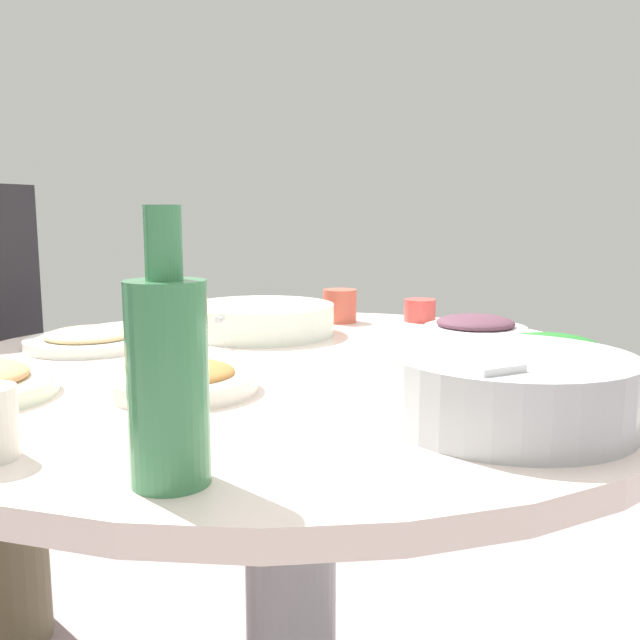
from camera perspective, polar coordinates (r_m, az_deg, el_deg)
name	(u,v)px	position (r m, az deg, el deg)	size (l,w,h in m)	color
round_dining_table	(290,450)	(1.17, -2.51, -10.63)	(1.19, 1.19, 0.73)	#99999E
rice_bowl	(510,388)	(0.83, 15.44, -5.40)	(0.28, 0.28, 0.09)	#B2B5BA
soup_bowl	(261,320)	(1.40, -4.92, -0.01)	(0.30, 0.32, 0.06)	white
dish_tofu_braise	(182,379)	(0.97, -11.30, -4.82)	(0.21, 0.21, 0.04)	white
dish_eggplant	(475,327)	(1.42, 12.68, -0.55)	(0.20, 0.20, 0.04)	white
dish_noodles	(90,339)	(1.33, -18.47, -1.51)	(0.23, 0.23, 0.04)	white
dish_greens	(551,354)	(1.16, 18.50, -2.65)	(0.22, 0.22, 0.05)	white
green_bottle	(168,375)	(0.63, -12.45, -4.43)	(0.07, 0.07, 0.25)	#3D8251
tea_cup_near	(420,310)	(1.58, 8.23, 0.80)	(0.07, 0.07, 0.05)	#D0453F
tea_cup_far	(340,306)	(1.55, 1.64, 1.19)	(0.08, 0.08, 0.07)	#C95340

